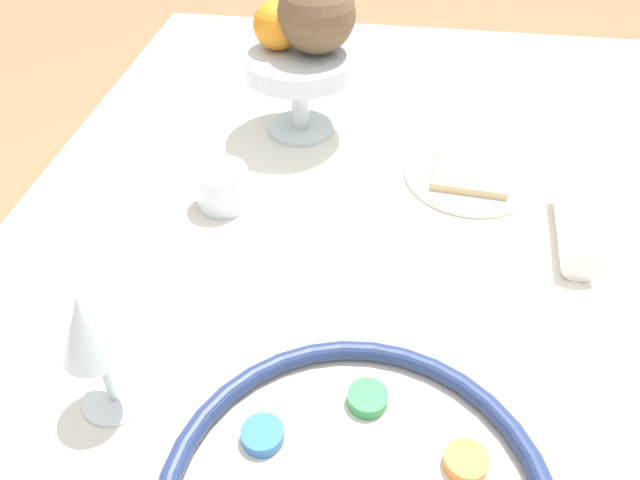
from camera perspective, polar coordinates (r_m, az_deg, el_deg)
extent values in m
cube|color=silver|center=(1.07, 3.52, -17.89)|extent=(1.53, 1.01, 0.76)
cylinder|color=#33934C|center=(0.64, 4.38, -14.24)|extent=(0.04, 0.04, 0.01)
cylinder|color=#2D6BB7|center=(0.61, -5.28, -17.33)|extent=(0.04, 0.04, 0.01)
cylinder|color=orange|center=(0.61, 13.21, -19.14)|extent=(0.04, 0.04, 0.01)
cylinder|color=silver|center=(0.68, -18.26, -13.64)|extent=(0.06, 0.06, 0.00)
cylinder|color=silver|center=(0.65, -19.01, -11.61)|extent=(0.01, 0.01, 0.08)
cone|color=silver|center=(0.60, -20.56, -7.29)|extent=(0.06, 0.06, 0.07)
cylinder|color=silver|center=(1.03, -1.77, 10.23)|extent=(0.10, 0.10, 0.01)
cylinder|color=silver|center=(1.01, -1.83, 12.70)|extent=(0.03, 0.03, 0.09)
cylinder|color=silver|center=(0.98, -1.91, 15.88)|extent=(0.18, 0.18, 0.03)
sphere|color=orange|center=(0.98, -3.94, 19.01)|extent=(0.07, 0.07, 0.07)
sphere|color=brown|center=(0.96, -0.31, 19.99)|extent=(0.11, 0.11, 0.11)
cylinder|color=silver|center=(0.95, 13.52, 5.69)|extent=(0.19, 0.19, 0.01)
cube|color=#D1B784|center=(0.94, 13.62, 6.19)|extent=(0.12, 0.12, 0.01)
cylinder|color=white|center=(0.87, 22.26, 1.10)|extent=(0.16, 0.06, 0.04)
cylinder|color=silver|center=(1.22, -1.21, 16.59)|extent=(0.07, 0.07, 0.06)
cylinder|color=silver|center=(0.87, -8.92, 4.79)|extent=(0.07, 0.07, 0.06)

